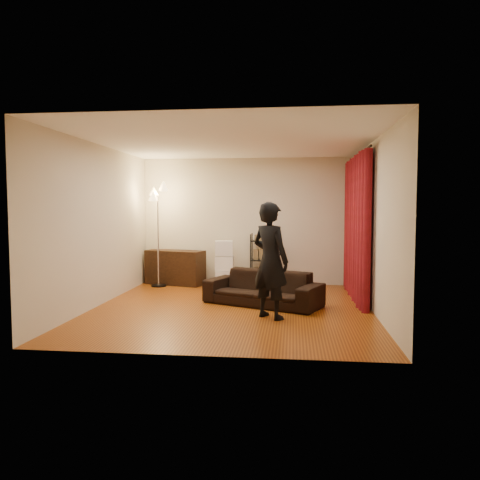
# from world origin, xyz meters

# --- Properties ---
(floor) EXTENTS (5.00, 5.00, 0.00)m
(floor) POSITION_xyz_m (0.00, 0.00, 0.00)
(floor) COLOR #934D12
(floor) RESTS_ON ground
(ceiling) EXTENTS (5.00, 5.00, 0.00)m
(ceiling) POSITION_xyz_m (0.00, 0.00, 2.70)
(ceiling) COLOR white
(ceiling) RESTS_ON ground
(wall_back) EXTENTS (5.00, 0.00, 5.00)m
(wall_back) POSITION_xyz_m (0.00, 2.50, 1.35)
(wall_back) COLOR beige
(wall_back) RESTS_ON ground
(wall_front) EXTENTS (5.00, 0.00, 5.00)m
(wall_front) POSITION_xyz_m (0.00, -2.50, 1.35)
(wall_front) COLOR beige
(wall_front) RESTS_ON ground
(wall_left) EXTENTS (0.00, 5.00, 5.00)m
(wall_left) POSITION_xyz_m (-2.25, 0.00, 1.35)
(wall_left) COLOR beige
(wall_left) RESTS_ON ground
(wall_right) EXTENTS (0.00, 5.00, 5.00)m
(wall_right) POSITION_xyz_m (2.25, 0.00, 1.35)
(wall_right) COLOR beige
(wall_right) RESTS_ON ground
(curtain_rod) EXTENTS (0.04, 2.65, 0.04)m
(curtain_rod) POSITION_xyz_m (2.15, 1.12, 2.58)
(curtain_rod) COLOR black
(curtain_rod) RESTS_ON wall_right
(curtain) EXTENTS (0.22, 2.65, 2.55)m
(curtain) POSITION_xyz_m (2.13, 1.12, 1.28)
(curtain) COLOR maroon
(curtain) RESTS_ON ground
(sofa) EXTENTS (2.11, 1.49, 0.57)m
(sofa) POSITION_xyz_m (0.49, 0.31, 0.29)
(sofa) COLOR black
(sofa) RESTS_ON ground
(person) EXTENTS (0.75, 0.72, 1.73)m
(person) POSITION_xyz_m (0.66, -0.62, 0.87)
(person) COLOR black
(person) RESTS_ON ground
(media_cabinet) EXTENTS (1.33, 0.81, 0.73)m
(media_cabinet) POSITION_xyz_m (-1.52, 2.23, 0.37)
(media_cabinet) COLOR black
(media_cabinet) RESTS_ON ground
(storage_boxes) EXTENTS (0.41, 0.34, 0.96)m
(storage_boxes) POSITION_xyz_m (-0.44, 2.15, 0.48)
(storage_boxes) COLOR white
(storage_boxes) RESTS_ON ground
(wire_shelf) EXTENTS (0.58, 0.48, 1.10)m
(wire_shelf) POSITION_xyz_m (0.37, 2.20, 0.55)
(wire_shelf) COLOR black
(wire_shelf) RESTS_ON ground
(floor_lamp) EXTENTS (0.46, 0.46, 2.10)m
(floor_lamp) POSITION_xyz_m (-1.80, 1.92, 1.05)
(floor_lamp) COLOR silver
(floor_lamp) RESTS_ON ground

